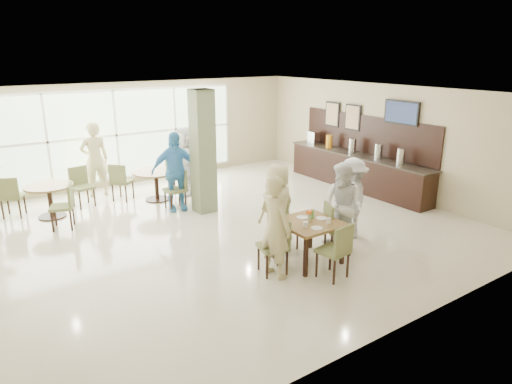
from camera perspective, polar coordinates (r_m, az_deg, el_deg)
ground at (r=9.62m, az=-5.07°, el=-4.73°), size 10.00×10.00×0.00m
room_shell at (r=9.12m, az=-5.35°, el=5.24°), size 10.00×10.00×10.00m
window_bank at (r=13.03m, az=-17.05°, el=6.80°), size 7.00×0.04×7.00m
column at (r=10.41m, az=-6.65°, el=4.98°), size 0.45×0.45×2.80m
main_table at (r=8.01m, az=6.63°, el=-4.28°), size 1.00×1.00×0.75m
round_table_left at (r=11.13m, az=-24.42°, el=-0.13°), size 1.05×1.05×0.75m
round_table_right at (r=11.60m, az=-12.37°, el=1.80°), size 1.15×1.15×0.75m
chairs_main_table at (r=8.06m, az=6.39°, el=-5.59°), size 2.04×1.85×0.95m
chairs_table_left at (r=11.16m, az=-24.07°, el=-0.51°), size 2.05×1.99×0.95m
chairs_table_right at (r=11.64m, az=-12.12°, el=1.31°), size 2.11×1.95×0.95m
tabletop_clutter at (r=7.97m, az=7.10°, el=-3.28°), size 0.64×0.74×0.21m
buffet_counter at (r=12.65m, az=12.48°, el=2.93°), size 0.64×4.70×1.95m
wall_tv at (r=11.84m, az=17.72°, el=9.45°), size 0.06×1.00×0.58m
framed_art_a at (r=12.92m, az=12.01°, el=9.12°), size 0.05×0.55×0.70m
framed_art_b at (r=13.48m, az=9.52°, el=9.57°), size 0.05×0.55×0.70m
teen_left at (r=7.39m, az=2.41°, el=-4.39°), size 0.50×0.68×1.73m
teen_far at (r=8.59m, az=2.69°, el=-1.68°), size 0.82×0.49×1.60m
teen_right at (r=8.56m, az=10.80°, el=-1.88°), size 0.77×0.91×1.66m
teen_standing at (r=9.20m, az=11.90°, el=-0.75°), size 1.07×1.20×1.61m
adult_a at (r=10.68m, az=-10.12°, el=2.53°), size 1.19×0.83×1.85m
adult_b at (r=11.94m, az=-8.86°, el=3.90°), size 0.82×1.68×1.76m
adult_standing at (r=12.27m, az=-19.50°, el=3.85°), size 0.72×0.50×1.92m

